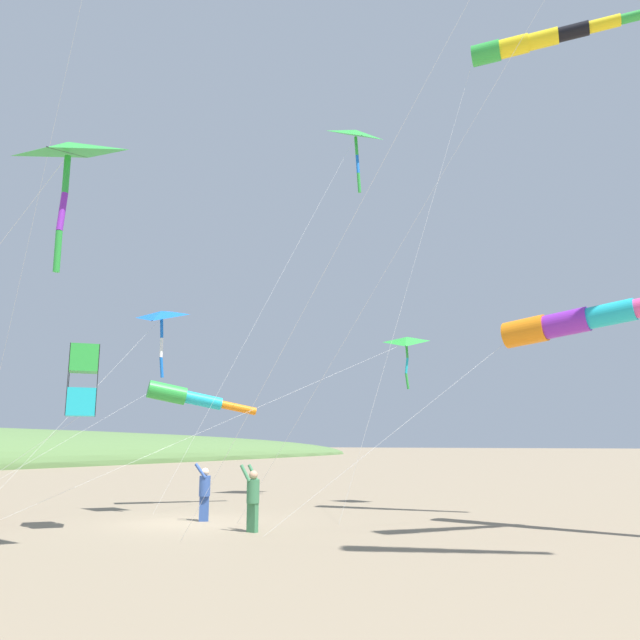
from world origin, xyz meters
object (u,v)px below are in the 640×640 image
(person_child_green_jacket, at_px, (204,489))
(kite_delta_small_distant, at_px, (356,135))
(kite_delta_rainbow_low_near, at_px, (406,342))
(kite_windsock_checkered_midright, at_px, (596,317))
(person_adult_flyer, at_px, (253,495))
(kite_windsock_red_high_left, at_px, (534,42))
(kite_windsock_long_streamer_left, at_px, (187,397))
(kite_box_green_low_center, at_px, (83,380))
(kite_delta_white_trailing, at_px, (161,316))
(kite_delta_purple_drifting, at_px, (67,152))

(person_child_green_jacket, relative_size, kite_delta_small_distant, 0.11)
(kite_delta_rainbow_low_near, bearing_deg, kite_windsock_checkered_midright, -31.85)
(person_adult_flyer, relative_size, kite_windsock_red_high_left, 0.11)
(kite_windsock_long_streamer_left, relative_size, kite_box_green_low_center, 1.90)
(kite_delta_white_trailing, relative_size, kite_windsock_red_high_left, 0.44)
(kite_box_green_low_center, bearing_deg, person_child_green_jacket, 63.55)
(kite_delta_rainbow_low_near, bearing_deg, person_adult_flyer, -98.91)
(kite_windsock_checkered_midright, distance_m, kite_delta_purple_drifting, 15.34)
(kite_delta_rainbow_low_near, relative_size, kite_delta_white_trailing, 1.83)
(kite_delta_purple_drifting, bearing_deg, kite_windsock_red_high_left, 52.63)
(kite_windsock_checkered_midright, height_order, kite_delta_purple_drifting, kite_delta_purple_drifting)
(person_adult_flyer, bearing_deg, kite_delta_rainbow_low_near, 81.09)
(person_adult_flyer, bearing_deg, person_child_green_jacket, 154.90)
(kite_delta_purple_drifting, relative_size, kite_delta_white_trailing, 1.82)
(kite_delta_small_distant, height_order, kite_box_green_low_center, kite_delta_small_distant)
(kite_windsock_checkered_midright, xyz_separation_m, kite_delta_rainbow_low_near, (-7.90, 4.91, 0.54))
(person_child_green_jacket, distance_m, kite_windsock_checkered_midright, 13.61)
(person_child_green_jacket, relative_size, kite_windsock_checkered_midright, 0.14)
(kite_windsock_checkered_midright, relative_size, kite_windsock_red_high_left, 0.79)
(kite_windsock_long_streamer_left, bearing_deg, kite_delta_rainbow_low_near, 26.89)
(person_adult_flyer, height_order, kite_delta_rainbow_low_near, kite_delta_rainbow_low_near)
(person_adult_flyer, xyz_separation_m, kite_windsock_long_streamer_left, (-6.90, 4.97, 3.42))
(person_child_green_jacket, bearing_deg, kite_windsock_checkered_midright, 13.57)
(person_child_green_jacket, height_order, kite_windsock_checkered_midright, kite_windsock_checkered_midright)
(kite_windsock_long_streamer_left, relative_size, kite_windsock_checkered_midright, 0.78)
(kite_box_green_low_center, bearing_deg, person_adult_flyer, 26.77)
(kite_delta_purple_drifting, distance_m, kite_delta_rainbow_low_near, 16.04)
(person_adult_flyer, xyz_separation_m, person_child_green_jacket, (-2.88, 1.35, -0.02))
(kite_delta_small_distant, bearing_deg, kite_delta_purple_drifting, -90.59)
(kite_delta_small_distant, bearing_deg, person_child_green_jacket, -102.46)
(person_child_green_jacket, bearing_deg, kite_delta_white_trailing, 176.36)
(person_child_green_jacket, relative_size, kite_delta_white_trailing, 0.25)
(kite_windsock_long_streamer_left, bearing_deg, kite_box_green_low_center, -73.63)
(person_child_green_jacket, relative_size, kite_delta_purple_drifting, 0.14)
(kite_delta_rainbow_low_near, relative_size, kite_windsock_red_high_left, 0.82)
(person_adult_flyer, xyz_separation_m, kite_delta_white_trailing, (-5.32, 1.50, 6.14))
(person_child_green_jacket, xyz_separation_m, kite_delta_rainbow_low_near, (4.32, 7.86, 5.77))
(kite_windsock_checkered_midright, distance_m, kite_box_green_low_center, 15.69)
(kite_windsock_checkered_midright, bearing_deg, kite_windsock_red_high_left, 135.99)
(kite_box_green_low_center, bearing_deg, kite_delta_rainbow_low_near, 61.95)
(kite_delta_purple_drifting, xyz_separation_m, kite_delta_rainbow_low_near, (2.63, 15.61, -2.60))
(kite_delta_small_distant, xyz_separation_m, kite_windsock_red_high_left, (9.01, -4.13, -0.52))
(person_adult_flyer, height_order, kite_delta_small_distant, kite_delta_small_distant)
(kite_delta_white_trailing, bearing_deg, kite_delta_small_distant, 62.45)
(kite_delta_rainbow_low_near, height_order, kite_windsock_red_high_left, kite_windsock_red_high_left)
(kite_windsock_checkered_midright, bearing_deg, kite_box_green_low_center, -154.60)
(person_child_green_jacket, height_order, kite_delta_small_distant, kite_delta_small_distant)
(person_child_green_jacket, bearing_deg, kite_box_green_low_center, -116.45)
(kite_delta_purple_drifting, bearing_deg, kite_delta_small_distant, 89.41)
(kite_windsock_red_high_left, bearing_deg, kite_delta_small_distant, 155.36)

